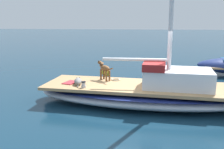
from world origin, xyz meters
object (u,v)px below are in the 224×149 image
(mooring_buoy, at_px, (106,72))
(deck_towel, at_px, (70,82))
(sailboat_main, at_px, (141,94))
(deck_winch, at_px, (83,85))
(coiled_rope, at_px, (116,80))
(dog_grey, at_px, (78,81))
(dog_brown, at_px, (104,69))

(mooring_buoy, bearing_deg, deck_towel, -9.60)
(sailboat_main, height_order, mooring_buoy, sailboat_main)
(deck_winch, relative_size, deck_towel, 0.38)
(deck_winch, relative_size, mooring_buoy, 0.48)
(coiled_rope, distance_m, deck_towel, 1.67)
(coiled_rope, bearing_deg, deck_towel, -68.58)
(dog_grey, bearing_deg, dog_brown, 132.36)
(dog_brown, distance_m, coiled_rope, 0.58)
(coiled_rope, bearing_deg, sailboat_main, 54.81)
(dog_brown, relative_size, coiled_rope, 2.32)
(coiled_rope, bearing_deg, mooring_buoy, -166.40)
(deck_towel, height_order, mooring_buoy, deck_towel)
(dog_brown, distance_m, deck_winch, 1.34)
(deck_towel, bearing_deg, dog_brown, 117.90)
(coiled_rope, xyz_separation_m, deck_towel, (0.61, -1.56, -0.01))
(dog_brown, xyz_separation_m, deck_towel, (0.60, -1.13, -0.41))
(sailboat_main, relative_size, deck_winch, 35.46)
(deck_towel, bearing_deg, coiled_rope, 111.42)
(coiled_rope, distance_m, mooring_buoy, 3.67)
(deck_towel, xyz_separation_m, mooring_buoy, (-4.15, 0.70, -0.46))
(sailboat_main, relative_size, coiled_rope, 22.99)
(dog_brown, relative_size, deck_winch, 3.58)
(deck_towel, distance_m, mooring_buoy, 4.23)
(sailboat_main, distance_m, dog_grey, 2.22)
(sailboat_main, bearing_deg, coiled_rope, -125.19)
(deck_winch, bearing_deg, deck_towel, -133.79)
(dog_grey, xyz_separation_m, dog_brown, (-0.75, 0.82, 0.32))
(sailboat_main, bearing_deg, dog_grey, -87.41)
(sailboat_main, distance_m, coiled_rope, 1.19)
(dog_grey, xyz_separation_m, coiled_rope, (-0.76, 1.24, -0.08))
(sailboat_main, distance_m, mooring_buoy, 4.56)
(dog_grey, relative_size, dog_brown, 1.26)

